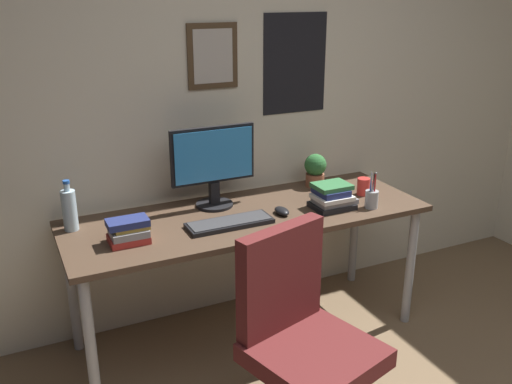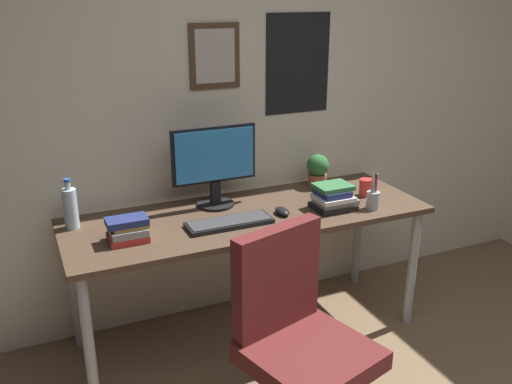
{
  "view_description": "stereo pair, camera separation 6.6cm",
  "coord_description": "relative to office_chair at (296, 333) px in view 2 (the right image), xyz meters",
  "views": [
    {
      "loc": [
        -1.32,
        -0.72,
        1.83
      ],
      "look_at": [
        -0.2,
        1.64,
        0.89
      ],
      "focal_mm": 39.18,
      "sensor_mm": 36.0,
      "label": 1
    },
    {
      "loc": [
        -1.26,
        -0.75,
        1.83
      ],
      "look_at": [
        -0.2,
        1.64,
        0.89
      ],
      "focal_mm": 39.18,
      "sensor_mm": 36.0,
      "label": 2
    }
  ],
  "objects": [
    {
      "name": "coffee_mug_near",
      "position": [
        0.84,
        0.77,
        0.26
      ],
      "size": [
        0.11,
        0.07,
        0.1
      ],
      "color": "red",
      "rests_on": "desk"
    },
    {
      "name": "monitor",
      "position": [
        0.01,
        0.97,
        0.45
      ],
      "size": [
        0.46,
        0.2,
        0.43
      ],
      "color": "black",
      "rests_on": "desk"
    },
    {
      "name": "book_stack_right",
      "position": [
        0.57,
        0.67,
        0.27
      ],
      "size": [
        0.23,
        0.17,
        0.13
      ],
      "color": "black",
      "rests_on": "desk"
    },
    {
      "name": "wall_back",
      "position": [
        0.32,
        1.21,
        0.77
      ],
      "size": [
        4.4,
        0.1,
        2.6
      ],
      "color": "beige",
      "rests_on": "ground_plane"
    },
    {
      "name": "pen_cup",
      "position": [
        0.76,
        0.58,
        0.26
      ],
      "size": [
        0.07,
        0.07,
        0.2
      ],
      "color": "#9EA0A5",
      "rests_on": "desk"
    },
    {
      "name": "keyboard",
      "position": [
        -0.02,
        0.69,
        0.22
      ],
      "size": [
        0.43,
        0.15,
        0.03
      ],
      "color": "black",
      "rests_on": "desk"
    },
    {
      "name": "desk",
      "position": [
        0.13,
        0.79,
        0.14
      ],
      "size": [
        1.89,
        0.67,
        0.74
      ],
      "color": "#4C3828",
      "rests_on": "ground_plane"
    },
    {
      "name": "computer_mouse",
      "position": [
        0.28,
        0.7,
        0.23
      ],
      "size": [
        0.06,
        0.11,
        0.04
      ],
      "color": "black",
      "rests_on": "desk"
    },
    {
      "name": "water_bottle",
      "position": [
        -0.73,
        0.97,
        0.31
      ],
      "size": [
        0.07,
        0.07,
        0.25
      ],
      "color": "silver",
      "rests_on": "desk"
    },
    {
      "name": "potted_plant",
      "position": [
        0.67,
        1.01,
        0.31
      ],
      "size": [
        0.13,
        0.13,
        0.2
      ],
      "color": "brown",
      "rests_on": "desk"
    },
    {
      "name": "book_stack_left",
      "position": [
        -0.51,
        0.7,
        0.26
      ],
      "size": [
        0.19,
        0.15,
        0.12
      ],
      "color": "#B22D28",
      "rests_on": "desk"
    },
    {
      "name": "office_chair",
      "position": [
        0.0,
        0.0,
        0.0
      ],
      "size": [
        0.58,
        0.59,
        0.95
      ],
      "color": "#591E1E",
      "rests_on": "ground_plane"
    }
  ]
}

